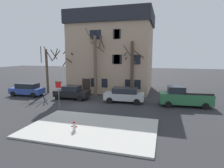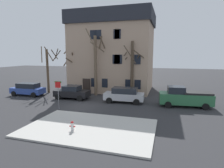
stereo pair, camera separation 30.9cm
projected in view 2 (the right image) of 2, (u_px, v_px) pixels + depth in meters
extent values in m
plane|color=#2D2D30|center=(82.00, 106.00, 19.86)|extent=(120.00, 120.00, 0.00)
cube|color=#B7B5AD|center=(90.00, 128.00, 13.84)|extent=(9.42, 6.05, 0.12)
cube|color=tan|center=(113.00, 59.00, 28.67)|extent=(11.46, 8.08, 9.60)
cube|color=#23262D|center=(113.00, 20.00, 27.78)|extent=(11.96, 8.58, 1.86)
cube|color=#2D231E|center=(87.00, 86.00, 26.13)|extent=(1.10, 0.12, 2.10)
cube|color=black|center=(94.00, 83.00, 25.74)|extent=(0.80, 0.08, 1.20)
cube|color=black|center=(105.00, 83.00, 25.29)|extent=(0.80, 0.08, 1.20)
cube|color=black|center=(128.00, 84.00, 24.38)|extent=(0.80, 0.08, 1.20)
cube|color=black|center=(138.00, 84.00, 24.04)|extent=(0.80, 0.08, 1.20)
cube|color=black|center=(116.00, 59.00, 24.37)|extent=(0.80, 0.08, 1.20)
cube|color=black|center=(117.00, 59.00, 24.31)|extent=(0.80, 0.08, 1.20)
cube|color=black|center=(119.00, 59.00, 24.24)|extent=(0.80, 0.08, 1.20)
cube|color=black|center=(137.00, 59.00, 23.56)|extent=(0.80, 0.08, 1.20)
cube|color=black|center=(93.00, 35.00, 24.75)|extent=(0.80, 0.08, 1.20)
cube|color=black|center=(98.00, 35.00, 24.53)|extent=(0.80, 0.08, 1.20)
cube|color=black|center=(117.00, 34.00, 23.83)|extent=(0.80, 0.08, 1.20)
cube|color=black|center=(118.00, 34.00, 23.79)|extent=(0.80, 0.08, 1.20)
cylinder|color=brown|center=(48.00, 71.00, 26.32)|extent=(0.33, 0.33, 6.15)
cylinder|color=brown|center=(42.00, 54.00, 25.74)|extent=(0.92, 1.23, 2.23)
cylinder|color=brown|center=(56.00, 54.00, 26.52)|extent=(1.90, 2.04, 1.51)
cylinder|color=brown|center=(55.00, 55.00, 25.89)|extent=(0.62, 2.26, 1.36)
cylinder|color=brown|center=(56.00, 56.00, 26.87)|extent=(2.43, 1.68, 1.61)
cylinder|color=brown|center=(49.00, 54.00, 25.55)|extent=(0.67, 1.13, 1.91)
cylinder|color=brown|center=(68.00, 69.00, 26.97)|extent=(0.41, 0.41, 6.77)
cylinder|color=brown|center=(69.00, 58.00, 27.51)|extent=(1.67, 0.63, 2.39)
cylinder|color=brown|center=(74.00, 59.00, 26.74)|extent=(0.65, 1.82, 1.88)
cylinder|color=brown|center=(69.00, 49.00, 27.23)|extent=(1.55, 0.47, 1.58)
cylinder|color=brown|center=(72.00, 62.00, 26.20)|extent=(0.92, 1.85, 1.20)
cylinder|color=brown|center=(95.00, 66.00, 24.64)|extent=(0.39, 0.39, 7.82)
cylinder|color=brown|center=(97.00, 47.00, 23.43)|extent=(1.56, 1.27, 1.31)
cylinder|color=brown|center=(91.00, 39.00, 23.43)|extent=(1.71, 0.68, 2.71)
cylinder|color=brown|center=(100.00, 45.00, 24.47)|extent=(1.05, 1.21, 2.10)
cylinder|color=brown|center=(103.00, 44.00, 23.90)|extent=(0.16, 2.22, 1.74)
cylinder|color=#4C3D2D|center=(132.00, 69.00, 23.73)|extent=(0.34, 0.34, 7.07)
cylinder|color=#4C3D2D|center=(137.00, 60.00, 23.77)|extent=(0.94, 1.19, 1.54)
cylinder|color=#4C3D2D|center=(138.00, 53.00, 22.58)|extent=(1.41, 1.70, 1.21)
cylinder|color=#4C3D2D|center=(129.00, 49.00, 23.98)|extent=(1.21, 1.21, 1.76)
cylinder|color=#4C3D2D|center=(130.00, 54.00, 22.74)|extent=(1.68, 0.45, 2.24)
cylinder|color=#4C3D2D|center=(130.00, 54.00, 24.04)|extent=(1.19, 0.92, 1.38)
cube|color=#2D4799|center=(28.00, 90.00, 24.87)|extent=(4.46, 1.87, 0.74)
cube|color=#1E232B|center=(28.00, 85.00, 24.74)|extent=(2.78, 1.61, 0.62)
cylinder|color=black|center=(14.00, 94.00, 24.48)|extent=(0.69, 0.25, 0.68)
cylinder|color=black|center=(23.00, 91.00, 26.11)|extent=(0.69, 0.25, 0.68)
cylinder|color=black|center=(34.00, 95.00, 23.74)|extent=(0.69, 0.25, 0.68)
cylinder|color=black|center=(42.00, 92.00, 25.38)|extent=(0.69, 0.25, 0.68)
cube|color=black|center=(72.00, 93.00, 23.09)|extent=(4.26, 1.97, 0.74)
cube|color=#1E232B|center=(72.00, 88.00, 22.98)|extent=(1.98, 1.70, 0.58)
cylinder|color=black|center=(58.00, 97.00, 22.62)|extent=(0.68, 0.23, 0.68)
cylinder|color=black|center=(66.00, 94.00, 24.42)|extent=(0.68, 0.23, 0.68)
cylinder|color=black|center=(80.00, 98.00, 21.87)|extent=(0.68, 0.23, 0.68)
cylinder|color=black|center=(86.00, 95.00, 23.66)|extent=(0.68, 0.23, 0.68)
cube|color=#B7BABF|center=(124.00, 96.00, 21.33)|extent=(4.56, 2.00, 0.76)
cube|color=#1E232B|center=(125.00, 90.00, 21.20)|extent=(2.85, 1.70, 0.62)
cylinder|color=black|center=(109.00, 100.00, 20.88)|extent=(0.69, 0.26, 0.68)
cylinder|color=black|center=(113.00, 97.00, 22.57)|extent=(0.69, 0.26, 0.68)
cylinder|color=black|center=(136.00, 102.00, 20.19)|extent=(0.69, 0.26, 0.68)
cylinder|color=black|center=(138.00, 98.00, 21.88)|extent=(0.69, 0.26, 0.68)
cube|color=#2D6B42|center=(185.00, 98.00, 19.57)|extent=(5.38, 2.38, 1.09)
cube|color=#1E232B|center=(176.00, 90.00, 19.62)|extent=(1.82, 1.84, 0.70)
cube|color=black|center=(197.00, 93.00, 19.24)|extent=(2.87, 2.08, 0.20)
cylinder|color=black|center=(168.00, 105.00, 19.07)|extent=(0.70, 0.28, 0.68)
cylinder|color=black|center=(167.00, 100.00, 20.94)|extent=(0.70, 0.28, 0.68)
cylinder|color=black|center=(206.00, 107.00, 18.37)|extent=(0.70, 0.28, 0.68)
cylinder|color=black|center=(201.00, 102.00, 20.24)|extent=(0.70, 0.28, 0.68)
cylinder|color=silver|center=(72.00, 127.00, 13.10)|extent=(0.22, 0.22, 0.57)
sphere|color=red|center=(72.00, 123.00, 13.05)|extent=(0.21, 0.21, 0.21)
cylinder|color=red|center=(70.00, 126.00, 13.14)|extent=(0.10, 0.09, 0.09)
cylinder|color=red|center=(74.00, 127.00, 13.05)|extent=(0.10, 0.09, 0.09)
cylinder|color=slate|center=(58.00, 95.00, 18.56)|extent=(0.07, 0.07, 2.78)
cube|color=red|center=(58.00, 85.00, 18.38)|extent=(0.60, 0.03, 0.60)
cube|color=#1E8C38|center=(58.00, 82.00, 18.37)|extent=(0.76, 0.02, 0.18)
torus|color=black|center=(71.00, 93.00, 25.03)|extent=(0.69, 0.27, 0.71)
torus|color=black|center=(65.00, 92.00, 25.62)|extent=(0.69, 0.27, 0.71)
cylinder|color=maroon|center=(68.00, 91.00, 25.29)|extent=(0.96, 0.36, 0.19)
cylinder|color=maroon|center=(67.00, 89.00, 25.37)|extent=(0.10, 0.06, 0.45)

